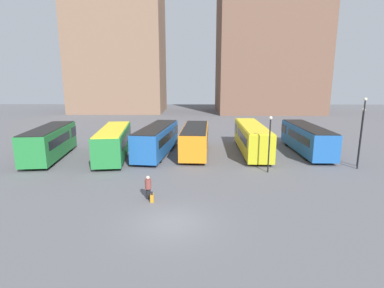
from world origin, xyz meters
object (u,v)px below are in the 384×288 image
bus_4 (252,137)px  lamp_post_0 (361,132)px  bus_1 (114,141)px  bus_3 (195,139)px  bus_0 (50,141)px  suitcase (152,198)px  bus_2 (157,139)px  bus_5 (306,138)px  lamp_post_1 (362,128)px  lamp_post_2 (270,139)px  traveler (148,185)px

bus_4 → lamp_post_0: 10.27m
bus_1 → bus_3: size_ratio=1.06×
bus_3 → bus_4: size_ratio=0.86×
bus_0 → bus_4: size_ratio=0.86×
bus_3 → bus_4: 6.11m
suitcase → bus_3: bearing=-17.9°
bus_2 → bus_5: 16.00m
bus_4 → lamp_post_1: lamp_post_1 is taller
bus_5 → bus_1: bearing=96.9°
lamp_post_1 → lamp_post_2: size_ratio=1.30×
lamp_post_0 → lamp_post_1: size_ratio=0.85×
lamp_post_0 → lamp_post_1: (-0.40, -0.81, 0.50)m
traveler → suitcase: size_ratio=2.16×
bus_2 → bus_0: bearing=106.5°
bus_2 → lamp_post_2: size_ratio=2.23×
bus_4 → lamp_post_0: size_ratio=2.17×
bus_3 → bus_2: bearing=97.2°
suitcase → bus_2: bearing=-0.3°
bus_2 → bus_3: 4.03m
bus_3 → lamp_post_0: lamp_post_0 is taller
bus_2 → lamp_post_1: 19.23m
bus_2 → lamp_post_2: lamp_post_2 is taller
bus_3 → bus_0: bearing=101.1°
bus_5 → suitcase: size_ratio=14.29×
bus_1 → suitcase: (5.46, -11.33, -1.36)m
bus_2 → bus_4: 10.13m
bus_2 → traveler: 12.33m
bus_2 → lamp_post_0: bearing=-96.2°
lamp_post_0 → lamp_post_1: bearing=-116.4°
lamp_post_0 → bus_5: bearing=118.3°
bus_5 → lamp_post_2: size_ratio=2.23×
bus_4 → suitcase: bus_4 is taller
bus_1 → suitcase: bus_1 is taller
bus_4 → lamp_post_0: (8.71, -5.24, 1.49)m
bus_5 → lamp_post_0: (2.83, -5.27, 1.54)m
lamp_post_2 → lamp_post_1: bearing=7.8°
bus_0 → bus_1: (6.28, 0.41, -0.07)m
bus_2 → lamp_post_2: bearing=-114.7°
traveler → bus_0: bearing=41.6°
suitcase → lamp_post_2: size_ratio=0.16×
bus_2 → bus_4: bearing=-78.2°
traveler → bus_5: bearing=-54.6°
bus_2 → bus_4: (10.09, 0.87, 0.03)m
bus_3 → lamp_post_1: 15.54m
bus_2 → bus_4: size_ratio=0.93×
bus_2 → lamp_post_1: size_ratio=1.71×
traveler → lamp_post_2: bearing=-63.1°
bus_1 → bus_2: bus_2 is taller
bus_5 → lamp_post_1: 6.86m
bus_1 → suitcase: bearing=-161.6°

